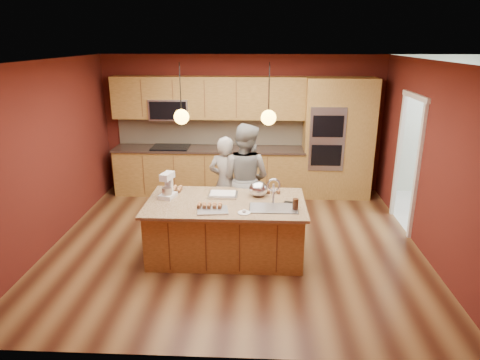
# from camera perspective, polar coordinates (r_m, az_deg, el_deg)

# --- Properties ---
(floor) EXTENTS (5.50, 5.50, 0.00)m
(floor) POSITION_cam_1_polar(r_m,az_deg,el_deg) (6.64, -0.63, -8.31)
(floor) COLOR #402113
(floor) RESTS_ON ground
(ceiling) EXTENTS (5.50, 5.50, 0.00)m
(ceiling) POSITION_cam_1_polar(r_m,az_deg,el_deg) (5.94, -0.72, 15.64)
(ceiling) COLOR white
(ceiling) RESTS_ON ground
(wall_back) EXTENTS (5.50, 0.00, 5.50)m
(wall_back) POSITION_cam_1_polar(r_m,az_deg,el_deg) (8.59, 0.32, 7.41)
(wall_back) COLOR #521914
(wall_back) RESTS_ON ground
(wall_front) EXTENTS (5.50, 0.00, 5.50)m
(wall_front) POSITION_cam_1_polar(r_m,az_deg,el_deg) (3.81, -2.90, -7.02)
(wall_front) COLOR #521914
(wall_front) RESTS_ON ground
(wall_left) EXTENTS (0.00, 5.00, 5.00)m
(wall_left) POSITION_cam_1_polar(r_m,az_deg,el_deg) (6.89, -24.20, 3.02)
(wall_left) COLOR #521914
(wall_left) RESTS_ON ground
(wall_right) EXTENTS (0.00, 5.00, 5.00)m
(wall_right) POSITION_cam_1_polar(r_m,az_deg,el_deg) (6.60, 23.95, 2.43)
(wall_right) COLOR #521914
(wall_right) RESTS_ON ground
(cabinet_run) EXTENTS (3.74, 0.64, 2.30)m
(cabinet_run) POSITION_cam_1_polar(r_m,az_deg,el_deg) (8.48, -4.37, 4.68)
(cabinet_run) COLOR olive
(cabinet_run) RESTS_ON floor
(oven_column) EXTENTS (1.30, 0.62, 2.30)m
(oven_column) POSITION_cam_1_polar(r_m,az_deg,el_deg) (8.46, 12.88, 5.39)
(oven_column) COLOR olive
(oven_column) RESTS_ON floor
(doorway_trim) EXTENTS (0.08, 1.11, 2.20)m
(doorway_trim) POSITION_cam_1_polar(r_m,az_deg,el_deg) (7.39, 21.39, 1.91)
(doorway_trim) COLOR silver
(doorway_trim) RESTS_ON wall_right
(pendant_left) EXTENTS (0.20, 0.20, 0.80)m
(pendant_left) POSITION_cam_1_polar(r_m,az_deg,el_deg) (5.74, -7.81, 8.38)
(pendant_left) COLOR black
(pendant_left) RESTS_ON ceiling
(pendant_right) EXTENTS (0.20, 0.20, 0.80)m
(pendant_right) POSITION_cam_1_polar(r_m,az_deg,el_deg) (5.64, 3.83, 8.34)
(pendant_right) COLOR black
(pendant_right) RESTS_ON ceiling
(island) EXTENTS (2.21, 1.25, 1.20)m
(island) POSITION_cam_1_polar(r_m,az_deg,el_deg) (6.13, -1.72, -6.36)
(island) COLOR olive
(island) RESTS_ON floor
(person_left) EXTENTS (0.65, 0.52, 1.55)m
(person_left) POSITION_cam_1_polar(r_m,az_deg,el_deg) (6.82, -1.90, -0.53)
(person_left) COLOR black
(person_left) RESTS_ON floor
(person_right) EXTENTS (1.05, 0.96, 1.75)m
(person_right) POSITION_cam_1_polar(r_m,az_deg,el_deg) (6.77, 0.64, 0.24)
(person_right) COLOR gray
(person_right) RESTS_ON floor
(stand_mixer) EXTENTS (0.25, 0.30, 0.36)m
(stand_mixer) POSITION_cam_1_polar(r_m,az_deg,el_deg) (6.17, -9.62, -0.90)
(stand_mixer) COLOR white
(stand_mixer) RESTS_ON island
(sheet_cake) EXTENTS (0.42, 0.31, 0.05)m
(sheet_cake) POSITION_cam_1_polar(r_m,az_deg,el_deg) (6.18, -2.30, -1.94)
(sheet_cake) COLOR #B9BBBF
(sheet_cake) RESTS_ON island
(cooling_rack) EXTENTS (0.44, 0.34, 0.02)m
(cooling_rack) POSITION_cam_1_polar(r_m,az_deg,el_deg) (5.66, -3.68, -4.05)
(cooling_rack) COLOR #AAABB1
(cooling_rack) RESTS_ON island
(mixing_bowl) EXTENTS (0.27, 0.27, 0.23)m
(mixing_bowl) POSITION_cam_1_polar(r_m,az_deg,el_deg) (6.15, 2.46, -1.19)
(mixing_bowl) COLOR silver
(mixing_bowl) RESTS_ON island
(plate) EXTENTS (0.17, 0.17, 0.01)m
(plate) POSITION_cam_1_polar(r_m,az_deg,el_deg) (5.58, 0.55, -4.40)
(plate) COLOR white
(plate) RESTS_ON island
(tumbler) EXTENTS (0.08, 0.08, 0.15)m
(tumbler) POSITION_cam_1_polar(r_m,az_deg,el_deg) (5.72, 7.40, -3.23)
(tumbler) COLOR #351D11
(tumbler) RESTS_ON island
(phone) EXTENTS (0.16, 0.11, 0.01)m
(phone) POSITION_cam_1_polar(r_m,az_deg,el_deg) (5.97, 6.59, -2.99)
(phone) COLOR black
(phone) RESTS_ON island
(cupcakes_left) EXTENTS (0.22, 0.22, 0.07)m
(cupcakes_left) POSITION_cam_1_polar(r_m,az_deg,el_deg) (6.45, -8.74, -1.18)
(cupcakes_left) COLOR tan
(cupcakes_left) RESTS_ON island
(cupcakes_rack) EXTENTS (0.34, 0.14, 0.06)m
(cupcakes_rack) POSITION_cam_1_polar(r_m,az_deg,el_deg) (5.73, -4.12, -3.38)
(cupcakes_rack) COLOR tan
(cupcakes_rack) RESTS_ON island
(cupcakes_right) EXTENTS (0.28, 0.14, 0.06)m
(cupcakes_right) POSITION_cam_1_polar(r_m,az_deg,el_deg) (6.32, 4.14, -1.44)
(cupcakes_right) COLOR tan
(cupcakes_right) RESTS_ON island
(dryer) EXTENTS (0.65, 0.66, 0.88)m
(dryer) POSITION_cam_1_polar(r_m,az_deg,el_deg) (8.80, 28.54, -0.72)
(dryer) COLOR white
(dryer) RESTS_ON floor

